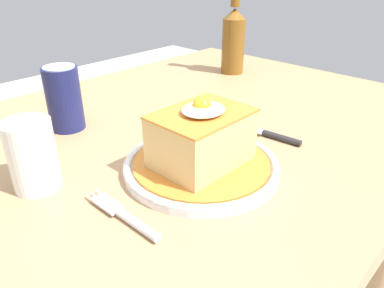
{
  "coord_description": "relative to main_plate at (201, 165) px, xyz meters",
  "views": [
    {
      "loc": [
        -0.32,
        -0.48,
        1.05
      ],
      "look_at": [
        0.06,
        -0.12,
        0.78
      ],
      "focal_mm": 34.59,
      "sensor_mm": 36.0,
      "label": 1
    }
  ],
  "objects": [
    {
      "name": "dining_table",
      "position": [
        -0.06,
        0.14,
        -0.11
      ],
      "size": [
        1.45,
        0.82,
        0.74
      ],
      "color": "#A87F56",
      "rests_on": "ground_plane"
    },
    {
      "name": "main_plate",
      "position": [
        0.0,
        0.0,
        0.0
      ],
      "size": [
        0.25,
        0.25,
        0.02
      ],
      "color": "white",
      "rests_on": "dining_table"
    },
    {
      "name": "sandwich_meal",
      "position": [
        -0.0,
        -0.0,
        0.04
      ],
      "size": [
        0.22,
        0.22,
        0.11
      ],
      "color": "orange",
      "rests_on": "main_plate"
    },
    {
      "name": "fork",
      "position": [
        -0.16,
        -0.02,
        -0.0
      ],
      "size": [
        0.02,
        0.14,
        0.01
      ],
      "color": "silver",
      "rests_on": "dining_table"
    },
    {
      "name": "knife",
      "position": [
        0.18,
        -0.01,
        -0.0
      ],
      "size": [
        0.03,
        0.17,
        0.01
      ],
      "color": "#262628",
      "rests_on": "dining_table"
    },
    {
      "name": "soda_can",
      "position": [
        -0.06,
        0.3,
        0.05
      ],
      "size": [
        0.07,
        0.07,
        0.12
      ],
      "color": "#191E51",
      "rests_on": "dining_table"
    },
    {
      "name": "beer_bottle_amber_far",
      "position": [
        0.47,
        0.3,
        0.09
      ],
      "size": [
        0.06,
        0.06,
        0.27
      ],
      "color": "brown",
      "rests_on": "dining_table"
    },
    {
      "name": "drinking_glass",
      "position": [
        -0.2,
        0.14,
        0.04
      ],
      "size": [
        0.07,
        0.07,
        0.1
      ],
      "color": "silver",
      "rests_on": "dining_table"
    }
  ]
}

